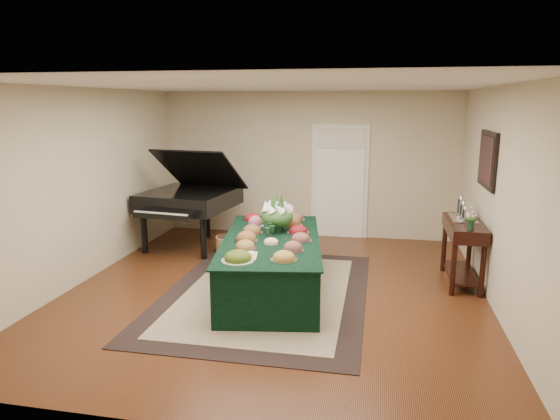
% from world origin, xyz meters
% --- Properties ---
extents(ground, '(6.00, 6.00, 0.00)m').
position_xyz_m(ground, '(0.00, 0.00, 0.00)').
color(ground, black).
rests_on(ground, ground).
extents(area_rug, '(2.63, 3.68, 0.01)m').
position_xyz_m(area_rug, '(-0.11, -0.14, 0.01)').
color(area_rug, black).
rests_on(area_rug, ground).
extents(kitchen_doorway, '(1.05, 0.07, 2.10)m').
position_xyz_m(kitchen_doorway, '(0.60, 2.97, 1.02)').
color(kitchen_doorway, white).
rests_on(kitchen_doorway, ground).
extents(buffet_table, '(1.67, 2.85, 0.73)m').
position_xyz_m(buffet_table, '(-0.06, 0.01, 0.37)').
color(buffet_table, black).
rests_on(buffet_table, ground).
extents(food_platters, '(1.20, 2.47, 0.12)m').
position_xyz_m(food_platters, '(-0.09, 0.09, 0.77)').
color(food_platters, silver).
rests_on(food_platters, buffet_table).
extents(cutting_board, '(0.35, 0.35, 0.10)m').
position_xyz_m(cutting_board, '(-0.20, -0.83, 0.76)').
color(cutting_board, tan).
rests_on(cutting_board, buffet_table).
extents(green_goblets, '(0.14, 0.32, 0.18)m').
position_xyz_m(green_goblets, '(-0.08, 0.00, 0.82)').
color(green_goblets, black).
rests_on(green_goblets, buffet_table).
extents(floral_centerpiece, '(0.46, 0.46, 0.46)m').
position_xyz_m(floral_centerpiece, '(-0.05, 0.37, 1.00)').
color(floral_centerpiece, black).
rests_on(floral_centerpiece, buffet_table).
extents(grand_piano, '(1.69, 1.84, 1.74)m').
position_xyz_m(grand_piano, '(-1.89, 1.75, 0.87)').
color(grand_piano, black).
rests_on(grand_piano, ground).
extents(wicker_basket, '(0.44, 0.44, 0.27)m').
position_xyz_m(wicker_basket, '(-1.14, 1.57, 0.14)').
color(wicker_basket, '#A77943').
rests_on(wicker_basket, ground).
extents(mahogany_sideboard, '(0.45, 1.19, 0.89)m').
position_xyz_m(mahogany_sideboard, '(2.49, 0.78, 0.69)').
color(mahogany_sideboard, black).
rests_on(mahogany_sideboard, ground).
extents(tea_service, '(0.34, 0.74, 0.30)m').
position_xyz_m(tea_service, '(2.50, 0.92, 1.01)').
color(tea_service, silver).
rests_on(tea_service, mahogany_sideboard).
extents(pink_bouquet, '(0.17, 0.17, 0.22)m').
position_xyz_m(pink_bouquet, '(2.50, 0.32, 1.04)').
color(pink_bouquet, black).
rests_on(pink_bouquet, mahogany_sideboard).
extents(wall_painting, '(0.05, 0.95, 0.75)m').
position_xyz_m(wall_painting, '(2.72, 0.78, 1.75)').
color(wall_painting, black).
rests_on(wall_painting, ground).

